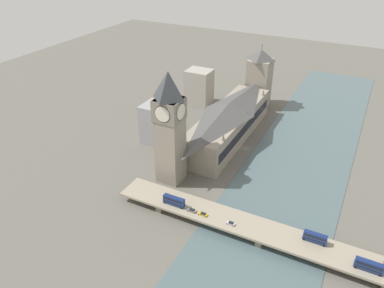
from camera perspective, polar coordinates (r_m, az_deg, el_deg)
The scene contains 14 objects.
ground_plane at distance 252.75m, azimuth 8.05°, elevation -0.65°, with size 600.00×600.00×0.00m, color #605E56.
river_water at distance 245.64m, azimuth 16.02°, elevation -2.58°, with size 60.68×360.00×0.30m, color #4C6066.
parliament_hall at distance 257.39m, azimuth 5.66°, elevation 3.54°, with size 25.15×99.67×27.25m.
clock_tower at distance 203.13m, azimuth -3.42°, elevation 2.89°, with size 14.55×14.55×65.81m.
victoria_tower at distance 308.06m, azimuth 10.20°, elevation 9.78°, with size 17.21×17.21×50.65m.
road_bridge at distance 183.62m, azimuth 10.76°, elevation -12.94°, with size 153.37×16.31×5.37m.
double_decker_bus_lead at distance 176.85m, azimuth 25.38°, elevation -16.40°, with size 11.39×2.56×4.91m.
double_decker_bus_mid at distance 180.99m, azimuth 18.24°, elevation -13.36°, with size 10.57×2.49×4.92m.
double_decker_bus_rear at distance 191.99m, azimuth -2.77°, elevation -8.61°, with size 11.79×2.54×5.04m.
car_northbound_lead at distance 189.16m, azimuth -0.05°, elevation -10.07°, with size 4.72×1.93×1.43m.
car_northbound_mid at distance 183.03m, azimuth 5.93°, elevation -11.93°, with size 4.17×1.78×1.39m.
car_southbound_mid at distance 187.22m, azimuth 1.69°, elevation -10.63°, with size 4.70×1.88×1.23m.
city_block_west at distance 308.46m, azimuth 1.08°, elevation 8.59°, with size 19.69×16.39×29.59m.
city_block_center at distance 252.99m, azimuth -5.10°, elevation 3.09°, with size 20.76×17.86×27.15m.
Camera 1 is at (-66.41, 207.39, 128.31)m, focal length 35.00 mm.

